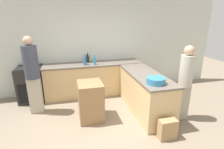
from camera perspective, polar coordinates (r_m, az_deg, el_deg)
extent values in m
plane|color=gray|center=(3.56, -0.44, -19.50)|extent=(14.00, 14.00, 0.00)
cube|color=silver|center=(5.23, -6.82, 9.02)|extent=(8.00, 0.06, 2.70)
cube|color=#D6B27A|center=(5.13, -5.92, -1.60)|extent=(2.72, 0.63, 0.89)
cube|color=#6B6056|center=(4.99, -6.09, 3.45)|extent=(2.75, 0.66, 0.04)
cube|color=#D6B27A|center=(4.28, 10.55, -5.96)|extent=(0.66, 1.88, 0.89)
cube|color=#6B6056|center=(4.11, 10.92, -0.02)|extent=(0.69, 1.91, 0.04)
cube|color=black|center=(5.18, -24.91, -2.82)|extent=(0.64, 0.63, 0.93)
cube|color=black|center=(4.94, -25.31, -5.63)|extent=(0.54, 0.01, 0.52)
cube|color=black|center=(5.04, -25.61, 2.20)|extent=(0.59, 0.58, 0.01)
cube|color=#997047|center=(3.90, -7.00, -8.60)|extent=(0.52, 0.58, 0.85)
cylinder|color=teal|center=(3.53, 14.11, -1.92)|extent=(0.37, 0.37, 0.12)
cylinder|color=#386BB7|center=(4.83, -8.86, 4.39)|extent=(0.09, 0.09, 0.21)
cylinder|color=#386BB7|center=(4.80, -8.95, 6.10)|extent=(0.04, 0.04, 0.08)
cylinder|color=#338CBF|center=(4.81, -5.75, 4.37)|extent=(0.07, 0.07, 0.20)
cylinder|color=#338CBF|center=(4.78, -5.80, 5.95)|extent=(0.03, 0.03, 0.08)
cylinder|color=black|center=(5.12, -7.95, 5.07)|extent=(0.09, 0.09, 0.19)
cylinder|color=black|center=(5.09, -8.02, 6.50)|extent=(0.04, 0.04, 0.07)
cube|color=#ADA38E|center=(4.50, -23.66, -6.23)|extent=(0.29, 0.18, 0.87)
cylinder|color=#383D4C|center=(4.25, -25.02, 3.68)|extent=(0.32, 0.32, 0.74)
sphere|color=tan|center=(4.17, -25.89, 9.91)|extent=(0.20, 0.20, 0.20)
cube|color=#ADA38E|center=(4.18, 21.92, -8.40)|extent=(0.25, 0.15, 0.79)
cylinder|color=#B7B2A3|center=(3.93, 23.16, 1.11)|extent=(0.28, 0.28, 0.66)
sphere|color=tan|center=(3.84, 23.95, 7.22)|extent=(0.20, 0.20, 0.20)
cube|color=#A88456|center=(3.55, 17.68, -16.70)|extent=(0.34, 0.17, 0.39)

